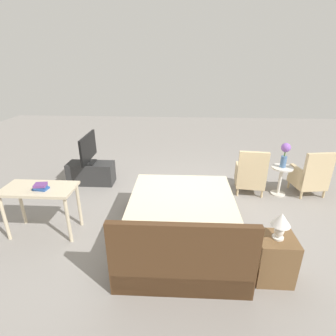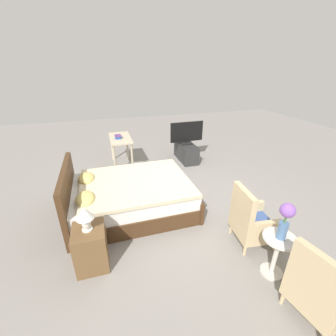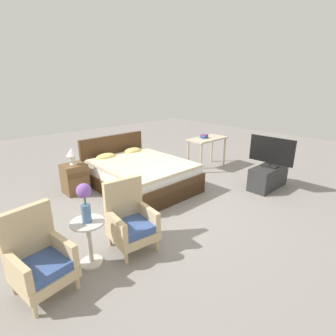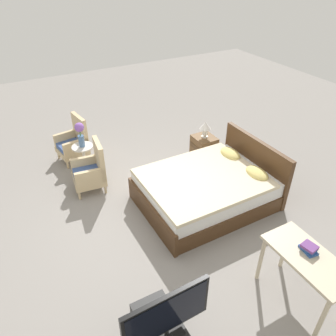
# 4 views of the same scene
# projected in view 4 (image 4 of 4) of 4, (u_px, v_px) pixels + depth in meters

# --- Properties ---
(ground_plane) EXTENTS (16.00, 16.00, 0.00)m
(ground_plane) POSITION_uv_depth(u_px,v_px,m) (155.00, 215.00, 5.39)
(ground_plane) COLOR gray
(bed) EXTENTS (1.62, 2.14, 0.96)m
(bed) POSITION_uv_depth(u_px,v_px,m) (208.00, 188.00, 5.50)
(bed) COLOR #472D19
(bed) RESTS_ON ground_plane
(armchair_by_window_left) EXTENTS (0.62, 0.62, 0.92)m
(armchair_by_window_left) POSITION_uv_depth(u_px,v_px,m) (74.00, 143.00, 6.63)
(armchair_by_window_left) COLOR #CCB284
(armchair_by_window_left) RESTS_ON ground_plane
(armchair_by_window_right) EXTENTS (0.60, 0.60, 0.92)m
(armchair_by_window_right) POSITION_uv_depth(u_px,v_px,m) (91.00, 171.00, 5.79)
(armchair_by_window_right) COLOR #CCB284
(armchair_by_window_right) RESTS_ON ground_plane
(side_table) EXTENTS (0.40, 0.40, 0.58)m
(side_table) POSITION_uv_depth(u_px,v_px,m) (84.00, 156.00, 6.23)
(side_table) COLOR beige
(side_table) RESTS_ON ground_plane
(flower_vase) EXTENTS (0.17, 0.17, 0.48)m
(flower_vase) POSITION_uv_depth(u_px,v_px,m) (80.00, 132.00, 5.95)
(flower_vase) COLOR #4C709E
(flower_vase) RESTS_ON side_table
(nightstand) EXTENTS (0.44, 0.41, 0.58)m
(nightstand) POSITION_uv_depth(u_px,v_px,m) (204.00, 150.00, 6.56)
(nightstand) COLOR brown
(nightstand) RESTS_ON ground_plane
(table_lamp) EXTENTS (0.22, 0.22, 0.33)m
(table_lamp) POSITION_uv_depth(u_px,v_px,m) (205.00, 127.00, 6.28)
(table_lamp) COLOR silver
(table_lamp) RESTS_ON nightstand
(tv_flatscreen) EXTENTS (0.21, 0.91, 0.61)m
(tv_flatscreen) POSITION_uv_depth(u_px,v_px,m) (167.00, 316.00, 3.07)
(tv_flatscreen) COLOR black
(tv_flatscreen) RESTS_ON tv_stand
(vanity_desk) EXTENTS (1.04, 0.52, 0.77)m
(vanity_desk) POSITION_uv_depth(u_px,v_px,m) (307.00, 264.00, 3.74)
(vanity_desk) COLOR beige
(vanity_desk) RESTS_ON ground_plane
(book_stack) EXTENTS (0.22, 0.17, 0.09)m
(book_stack) POSITION_uv_depth(u_px,v_px,m) (309.00, 248.00, 3.72)
(book_stack) COLOR #284C8E
(book_stack) RESTS_ON vanity_desk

